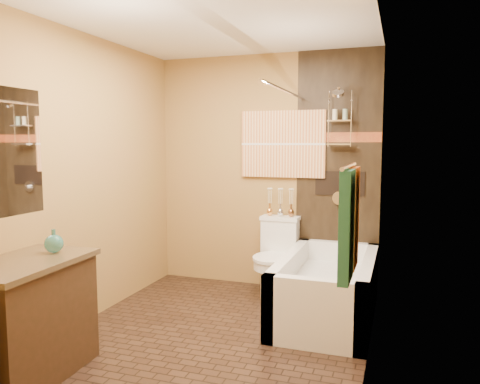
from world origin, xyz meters
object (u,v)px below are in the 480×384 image
at_px(sunset_painting, 283,144).
at_px(vanity, 26,319).
at_px(bathtub, 327,293).
at_px(toilet, 276,256).

xyz_separation_m(sunset_painting, vanity, (-1.12, -2.48, -1.15)).
height_order(bathtub, toilet, toilet).
xyz_separation_m(bathtub, toilet, (-0.60, 0.46, 0.18)).
relative_size(sunset_painting, toilet, 1.14).
bearing_deg(vanity, toilet, 60.89).
relative_size(sunset_painting, vanity, 0.97).
bearing_deg(sunset_painting, toilet, -90.00).
distance_m(sunset_painting, toilet, 1.18).
bearing_deg(toilet, vanity, -116.24).
xyz_separation_m(sunset_painting, bathtub, (0.60, -0.73, -1.33)).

